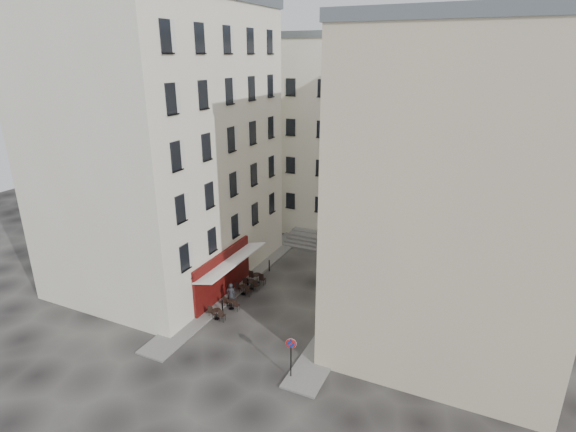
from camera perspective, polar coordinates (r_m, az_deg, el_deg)
The scene contains 18 objects.
ground at distance 31.11m, azimuth -2.10°, elevation -12.65°, with size 90.00×90.00×0.00m, color black.
sidewalk_left at distance 36.02m, azimuth -5.64°, elevation -7.80°, with size 2.00×22.00×0.12m, color slate.
sidewalk_right at distance 32.04m, azimuth 7.75°, elevation -11.66°, with size 2.00×18.00×0.12m, color slate.
building_left at distance 35.26m, azimuth -15.59°, elevation 8.66°, with size 12.20×16.20×20.60m.
building_right at distance 27.87m, azimuth 20.81°, elevation 3.14°, with size 12.20×14.20×18.60m.
building_back at distance 44.91m, azimuth 7.79°, elevation 10.16°, with size 18.20×10.20×18.60m.
cafe_storefront at distance 32.85m, azimuth -8.12°, elevation -7.21°, with size 1.74×7.30×3.50m.
stone_steps at distance 41.22m, azimuth 5.84°, elevation -3.59°, with size 9.00×3.15×0.80m.
bollard_near at distance 31.53m, azimuth -8.33°, elevation -11.27°, with size 0.12×0.12×0.98m.
bollard_mid at distance 34.09m, azimuth -5.11°, elevation -8.58°, with size 0.12×0.12×0.98m.
bollard_far at distance 36.82m, azimuth -2.40°, elevation -6.26°, with size 0.12×0.12×0.98m.
no_parking_sign at distance 25.04m, azimuth 0.36°, elevation -16.72°, with size 0.55×0.20×2.51m.
bistro_table_a at distance 30.95m, azimuth -9.01°, elevation -12.10°, with size 1.26×0.59×0.88m.
bistro_table_b at distance 31.92m, azimuth -7.16°, elevation -10.98°, with size 1.20×0.56×0.84m.
bistro_table_c at distance 33.59m, azimuth -5.69°, elevation -9.21°, with size 1.25×0.59×0.88m.
bistro_table_d at distance 34.19m, azimuth -4.70°, elevation -8.59°, with size 1.30×0.61×0.91m.
bistro_table_e at distance 35.03m, azimuth -3.92°, elevation -7.79°, with size 1.36×0.64×0.95m.
pedestrian at distance 32.07m, azimuth -7.26°, elevation -9.88°, with size 0.65×0.43×1.78m, color #222428.
Camera 1 is at (12.07, -23.33, 16.67)m, focal length 28.00 mm.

